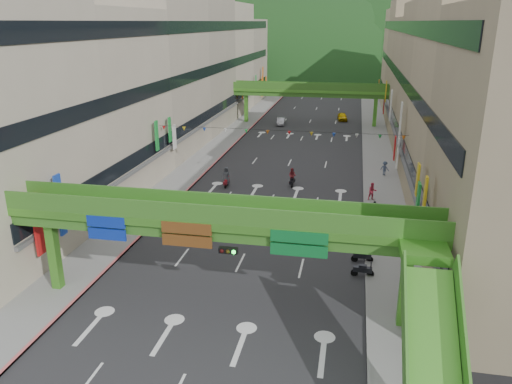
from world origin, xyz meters
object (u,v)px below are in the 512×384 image
Objects in this scene: overpass_near at (230,235)px; scooter_rider_mid at (292,177)px; scooter_rider_near at (202,210)px; car_yellow at (342,117)px; pedestrian_red at (372,193)px; car_silver at (281,121)px.

overpass_near reaches higher than scooter_rider_mid.
car_yellow is (10.79, 50.25, -0.19)m from scooter_rider_near.
overpass_near is 15.81× the size of pedestrian_red.
car_yellow is at bearing 25.98° from car_silver.
overpass_near is at bearing -91.24° from scooter_rider_mid.
overpass_near is 14.85× the size of scooter_rider_near.
pedestrian_red is at bearing 27.37° from scooter_rider_near.
scooter_rider_mid is 0.55× the size of car_silver.
overpass_near is 24.17m from pedestrian_red.
scooter_rider_near is 0.93× the size of scooter_rider_mid.
pedestrian_red is at bearing -90.76° from car_yellow.
overpass_near is 13.77× the size of scooter_rider_mid.
overpass_near is at bearing -66.58° from scooter_rider_near.
scooter_rider_mid is at bearing -102.39° from car_yellow.
scooter_rider_mid is (6.73, 10.99, 0.19)m from scooter_rider_near.
scooter_rider_mid is at bearing 141.09° from pedestrian_red.
car_yellow is (4.61, 64.52, -4.53)m from overpass_near.
pedestrian_red is (14.47, -36.35, 0.27)m from car_silver.
scooter_rider_near is (-6.18, 14.27, -4.35)m from overpass_near.
pedestrian_red is at bearing -21.05° from scooter_rider_mid.
car_silver is 11.91m from car_yellow.
pedestrian_red is at bearing -73.19° from car_silver.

